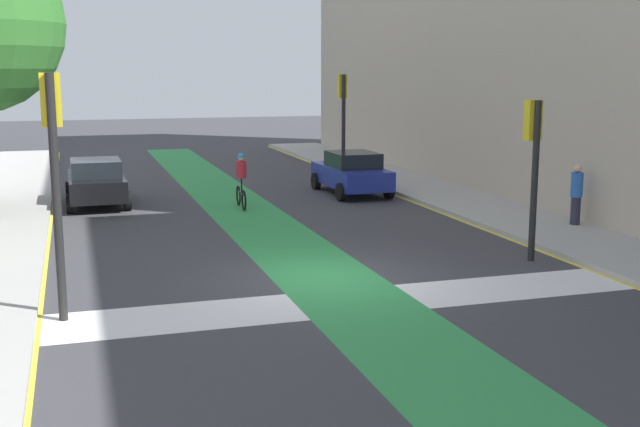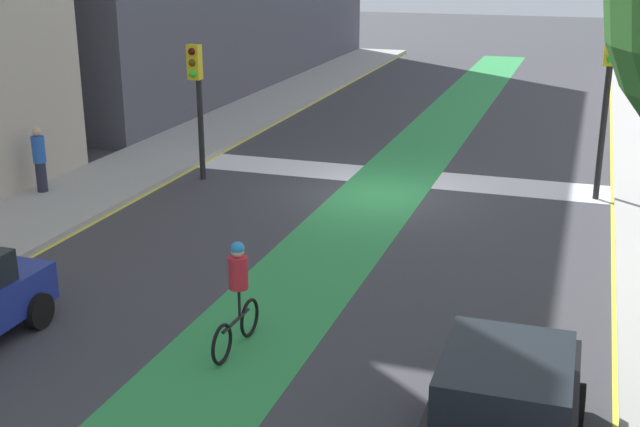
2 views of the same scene
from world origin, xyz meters
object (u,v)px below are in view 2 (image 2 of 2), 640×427
at_px(traffic_signal_near_left, 608,81).
at_px(car_black_left_far, 502,417).
at_px(pedestrian_sidewalk_right_a, 40,159).
at_px(cyclist_in_lane, 237,294).
at_px(traffic_signal_near_right, 197,86).

distance_m(traffic_signal_near_left, car_black_left_far, 13.05).
xyz_separation_m(traffic_signal_near_left, pedestrian_sidewalk_right_a, (14.02, 4.34, -2.10)).
distance_m(cyclist_in_lane, pedestrian_sidewalk_right_a, 10.55).
xyz_separation_m(traffic_signal_near_right, cyclist_in_lane, (-5.17, 9.13, -1.73)).
relative_size(traffic_signal_near_right, traffic_signal_near_left, 0.85).
bearing_deg(traffic_signal_near_right, pedestrian_sidewalk_right_a, 40.74).
distance_m(traffic_signal_near_right, cyclist_in_lane, 10.64).
bearing_deg(cyclist_in_lane, pedestrian_sidewalk_right_a, -36.78).
height_order(traffic_signal_near_right, traffic_signal_near_left, traffic_signal_near_left).
bearing_deg(pedestrian_sidewalk_right_a, traffic_signal_near_left, -162.79).
relative_size(traffic_signal_near_left, car_black_left_far, 1.06).
height_order(car_black_left_far, pedestrian_sidewalk_right_a, pedestrian_sidewalk_right_a).
distance_m(car_black_left_far, pedestrian_sidewalk_right_a, 15.51).
xyz_separation_m(traffic_signal_near_right, pedestrian_sidewalk_right_a, (3.27, 2.82, -1.67)).
xyz_separation_m(traffic_signal_near_left, cyclist_in_lane, (5.57, 10.66, -2.17)).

